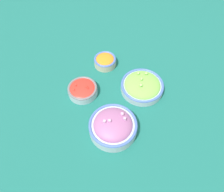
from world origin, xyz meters
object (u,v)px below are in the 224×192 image
bowl_lettuce (142,86)px  bowl_cherry_tomatoes (82,90)px  bowl_red_onion (113,126)px  bowl_carrots (105,61)px

bowl_lettuce → bowl_cherry_tomatoes: bearing=111.2°
bowl_red_onion → bowl_carrots: bearing=22.1°
bowl_cherry_tomatoes → bowl_lettuce: 0.28m
bowl_lettuce → bowl_carrots: 0.24m
bowl_cherry_tomatoes → bowl_carrots: 0.21m
bowl_cherry_tomatoes → bowl_carrots: bowl_cherry_tomatoes is taller
bowl_cherry_tomatoes → bowl_lettuce: (0.10, -0.26, 0.00)m
bowl_lettuce → bowl_carrots: size_ratio=1.79×
bowl_red_onion → bowl_lettuce: (0.25, -0.07, -0.01)m
bowl_carrots → bowl_red_onion: bearing=-157.9°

